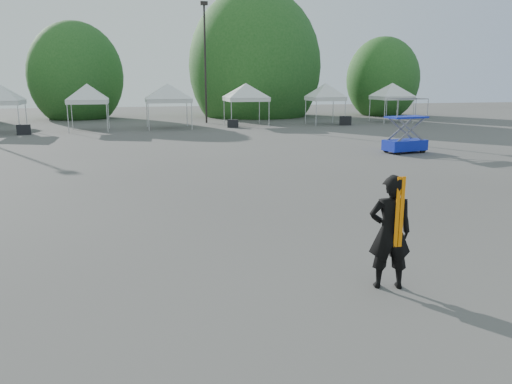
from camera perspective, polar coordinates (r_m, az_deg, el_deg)
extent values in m
plane|color=#474442|center=(11.60, 3.52, -5.35)|extent=(120.00, 120.00, 0.00)
cylinder|color=black|center=(42.99, -5.82, 14.19)|extent=(0.16, 0.16, 9.50)
cube|color=black|center=(43.40, -5.97, 20.67)|extent=(0.60, 0.25, 0.30)
cylinder|color=#382314|center=(50.77, -19.65, 9.21)|extent=(0.36, 0.36, 2.27)
ellipsoid|color=#1D521B|center=(50.71, -19.89, 12.37)|extent=(4.16, 4.16, 4.78)
cylinder|color=#382314|center=(51.07, -0.14, 10.25)|extent=(0.36, 0.36, 2.80)
ellipsoid|color=#1D521B|center=(51.04, -0.14, 14.12)|extent=(5.12, 5.12, 5.89)
cylinder|color=#382314|center=(53.92, 14.12, 9.63)|extent=(0.36, 0.36, 2.10)
ellipsoid|color=#1D521B|center=(53.86, 14.27, 12.38)|extent=(3.84, 3.84, 4.42)
cylinder|color=silver|center=(37.24, -25.47, 7.50)|extent=(0.06, 0.06, 2.00)
cylinder|color=silver|center=(39.82, -24.76, 7.83)|extent=(0.06, 0.06, 2.00)
cube|color=silver|center=(38.74, -27.19, 9.09)|extent=(2.83, 2.83, 0.30)
cylinder|color=silver|center=(37.00, -20.69, 7.88)|extent=(0.06, 0.06, 2.00)
cylinder|color=silver|center=(36.80, -16.64, 8.15)|extent=(0.06, 0.06, 2.00)
cylinder|color=silver|center=(39.58, -20.30, 8.18)|extent=(0.06, 0.06, 2.00)
cylinder|color=silver|center=(39.39, -16.50, 8.42)|extent=(0.06, 0.06, 2.00)
cube|color=silver|center=(38.11, -18.65, 9.78)|extent=(2.80, 2.80, 0.30)
pyramid|color=silver|center=(38.08, -18.79, 11.66)|extent=(3.96, 3.96, 1.10)
cylinder|color=silver|center=(37.00, -12.18, 8.41)|extent=(0.06, 0.06, 2.00)
cylinder|color=silver|center=(37.24, -7.35, 8.61)|extent=(0.06, 0.06, 2.00)
cylinder|color=silver|center=(40.09, -12.36, 8.71)|extent=(0.06, 0.06, 2.00)
cylinder|color=silver|center=(40.31, -7.90, 8.90)|extent=(0.06, 0.06, 2.00)
cube|color=silver|center=(38.57, -10.01, 10.27)|extent=(3.30, 3.30, 0.30)
pyramid|color=silver|center=(38.54, -10.08, 12.13)|extent=(4.67, 4.67, 1.10)
cylinder|color=silver|center=(38.73, -2.83, 8.86)|extent=(0.06, 0.06, 2.00)
cylinder|color=silver|center=(39.43, 1.50, 8.94)|extent=(0.06, 0.06, 2.00)
cylinder|color=silver|center=(41.67, -3.66, 9.12)|extent=(0.06, 0.06, 2.00)
cylinder|color=silver|center=(42.32, 0.39, 9.20)|extent=(0.06, 0.06, 2.00)
cube|color=silver|center=(40.46, -1.16, 10.56)|extent=(3.20, 3.20, 0.30)
pyramid|color=silver|center=(40.43, -1.17, 12.33)|extent=(4.53, 4.53, 1.10)
cylinder|color=silver|center=(40.14, 6.89, 8.92)|extent=(0.06, 0.06, 2.00)
cylinder|color=silver|center=(41.09, 10.15, 8.90)|extent=(0.06, 0.06, 2.00)
cylinder|color=silver|center=(42.45, 5.68, 9.15)|extent=(0.06, 0.06, 2.00)
cylinder|color=silver|center=(43.35, 8.80, 9.13)|extent=(0.06, 0.06, 2.00)
cube|color=silver|center=(41.69, 7.92, 10.51)|extent=(2.67, 2.67, 0.30)
pyramid|color=silver|center=(41.66, 7.98, 12.23)|extent=(3.78, 3.78, 1.10)
cylinder|color=silver|center=(43.19, 14.47, 8.87)|extent=(0.06, 0.06, 2.00)
cylinder|color=silver|center=(44.53, 17.54, 8.79)|extent=(0.06, 0.06, 2.00)
cylinder|color=silver|center=(45.56, 12.86, 9.13)|extent=(0.06, 0.06, 2.00)
cylinder|color=silver|center=(46.84, 15.82, 9.06)|extent=(0.06, 0.06, 2.00)
cube|color=silver|center=(44.96, 15.25, 10.34)|extent=(2.88, 2.88, 0.30)
pyramid|color=silver|center=(44.94, 15.35, 11.93)|extent=(4.07, 4.07, 1.10)
imported|color=black|center=(8.96, 15.06, -4.45)|extent=(0.84, 0.66, 2.03)
cube|color=orange|center=(8.68, 15.86, -2.26)|extent=(0.16, 0.03, 1.22)
cube|color=#0C1BA7|center=(26.24, 16.63, 5.17)|extent=(2.22, 1.37, 0.52)
cube|color=#0C1BA7|center=(26.10, 16.83, 8.19)|extent=(2.13, 1.31, 0.09)
cylinder|color=black|center=(25.44, 15.87, 4.46)|extent=(0.33, 0.18, 0.31)
cylinder|color=black|center=(26.45, 18.51, 4.59)|extent=(0.33, 0.18, 0.31)
cylinder|color=black|center=(26.11, 14.67, 4.73)|extent=(0.33, 0.18, 0.31)
cylinder|color=black|center=(27.10, 17.28, 4.85)|extent=(0.33, 0.18, 0.31)
cube|color=black|center=(37.03, -25.01, 6.48)|extent=(0.95, 0.78, 0.67)
cube|color=black|center=(38.79, -2.66, 7.83)|extent=(0.94, 0.83, 0.61)
cube|color=black|center=(41.46, 10.18, 8.04)|extent=(1.12, 1.00, 0.72)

